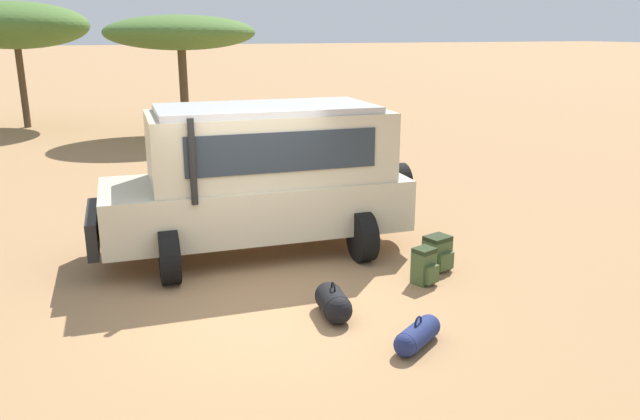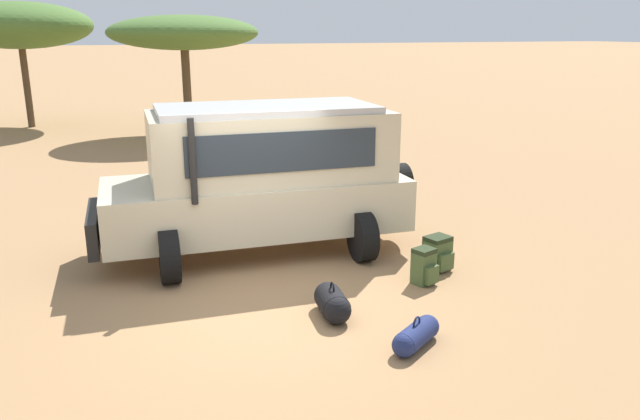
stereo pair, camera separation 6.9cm
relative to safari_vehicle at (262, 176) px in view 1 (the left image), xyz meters
name	(u,v)px [view 1 (the left image)]	position (x,y,z in m)	size (l,w,h in m)	color
ground_plane	(269,301)	(-0.54, -2.05, -1.29)	(320.00, 320.00, 0.00)	#9E754C
safari_vehicle	(262,176)	(0.00, 0.00, 0.00)	(5.41, 2.95, 2.44)	beige
backpack_beside_front_wheel	(424,266)	(1.78, -2.27, -1.03)	(0.37, 0.41, 0.54)	#42562D
backpack_cluster_center	(438,253)	(2.26, -1.86, -1.03)	(0.46, 0.46, 0.54)	#42562D
duffel_bag_low_black_case	(418,335)	(0.72, -3.90, -1.15)	(0.78, 0.60, 0.39)	navy
duffel_bag_soft_canvas	(333,303)	(0.11, -2.78, -1.11)	(0.42, 0.83, 0.47)	black
acacia_tree_right_mid	(15,26)	(-4.42, 16.72, 2.46)	(5.25, 5.13, 4.61)	brown
acacia_tree_far_right	(181,33)	(0.93, 12.67, 2.20)	(5.14, 4.53, 4.10)	brown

